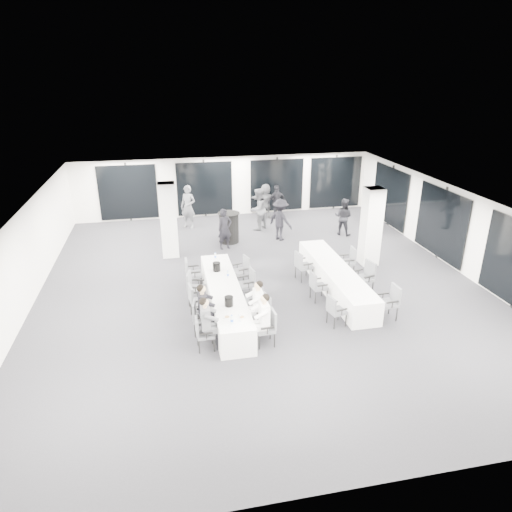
{
  "coord_description": "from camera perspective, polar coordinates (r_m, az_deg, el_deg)",
  "views": [
    {
      "loc": [
        -2.86,
        -13.17,
        6.54
      ],
      "look_at": [
        -0.2,
        -0.2,
        1.12
      ],
      "focal_mm": 32.0,
      "sensor_mm": 36.0,
      "label": 1
    }
  ],
  "objects": [
    {
      "name": "column_right",
      "position": [
        16.64,
        14.18,
        3.58
      ],
      "size": [
        0.6,
        0.6,
        2.8
      ],
      "primitive_type": "cube",
      "color": "silver",
      "rests_on": "floor"
    },
    {
      "name": "chair_main_left_far",
      "position": [
        14.69,
        -8.08,
        -1.97
      ],
      "size": [
        0.51,
        0.57,
        1.0
      ],
      "rotation": [
        0.0,
        0.0,
        -1.55
      ],
      "color": "#55575D",
      "rests_on": "floor"
    },
    {
      "name": "plate_b",
      "position": [
        11.59,
        -1.81,
        -7.64
      ],
      "size": [
        0.21,
        0.21,
        0.03
      ],
      "color": "white",
      "rests_on": "banquet_table_main"
    },
    {
      "name": "standing_guest_h",
      "position": [
        19.63,
        10.87,
        5.14
      ],
      "size": [
        1.0,
        0.95,
        1.79
      ],
      "primitive_type": "imported",
      "rotation": [
        0.0,
        0.0,
        2.45
      ],
      "color": "black",
      "rests_on": "floor"
    },
    {
      "name": "chair_main_right_fourth",
      "position": [
        13.99,
        -0.96,
        -3.21
      ],
      "size": [
        0.54,
        0.57,
        0.91
      ],
      "rotation": [
        0.0,
        0.0,
        1.75
      ],
      "color": "#55575D",
      "rests_on": "floor"
    },
    {
      "name": "ice_bucket_near",
      "position": [
        12.09,
        -3.41,
        -5.67
      ],
      "size": [
        0.23,
        0.23,
        0.27
      ],
      "primitive_type": "cylinder",
      "color": "black",
      "rests_on": "banquet_table_main"
    },
    {
      "name": "chair_main_left_mid",
      "position": [
        12.91,
        -7.47,
        -5.42
      ],
      "size": [
        0.58,
        0.62,
        1.02
      ],
      "rotation": [
        0.0,
        0.0,
        -1.44
      ],
      "color": "#55575D",
      "rests_on": "floor"
    },
    {
      "name": "column_left",
      "position": [
        17.15,
        -10.88,
        4.42
      ],
      "size": [
        0.6,
        0.6,
        2.8
      ],
      "primitive_type": "cube",
      "color": "silver",
      "rests_on": "floor"
    },
    {
      "name": "standing_guest_e",
      "position": [
        20.74,
        13.94,
        6.02
      ],
      "size": [
        0.98,
        1.1,
        1.94
      ],
      "primitive_type": "imported",
      "rotation": [
        0.0,
        0.0,
        2.12
      ],
      "color": "white",
      "rests_on": "floor"
    },
    {
      "name": "chair_main_right_second",
      "position": [
        12.32,
        0.72,
        -6.73
      ],
      "size": [
        0.6,
        0.63,
        1.0
      ],
      "rotation": [
        0.0,
        0.0,
        1.79
      ],
      "color": "#55575D",
      "rests_on": "floor"
    },
    {
      "name": "banquet_table_main",
      "position": [
        13.34,
        -3.92,
        -5.32
      ],
      "size": [
        0.9,
        5.0,
        0.75
      ],
      "primitive_type": "cube",
      "color": "white",
      "rests_on": "floor"
    },
    {
      "name": "banquet_table_side",
      "position": [
        14.77,
        9.86,
        -2.75
      ],
      "size": [
        0.9,
        5.0,
        0.75
      ],
      "primitive_type": "cube",
      "color": "white",
      "rests_on": "floor"
    },
    {
      "name": "chair_main_right_mid",
      "position": [
        13.03,
        -0.06,
        -5.18
      ],
      "size": [
        0.51,
        0.56,
        0.94
      ],
      "rotation": [
        0.0,
        0.0,
        1.66
      ],
      "color": "#55575D",
      "rests_on": "floor"
    },
    {
      "name": "chair_side_right_far",
      "position": [
        15.8,
        11.53,
        -0.46
      ],
      "size": [
        0.51,
        0.57,
        0.98
      ],
      "rotation": [
        0.0,
        0.0,
        1.54
      ],
      "color": "#55575D",
      "rests_on": "floor"
    },
    {
      "name": "water_bottle_c",
      "position": [
        15.07,
        -5.11,
        -0.0
      ],
      "size": [
        0.06,
        0.06,
        0.2
      ],
      "primitive_type": "cylinder",
      "color": "silver",
      "rests_on": "banquet_table_main"
    },
    {
      "name": "standing_guest_c",
      "position": [
        18.68,
        3.09,
        4.89
      ],
      "size": [
        1.26,
        1.4,
        1.95
      ],
      "primitive_type": "imported",
      "rotation": [
        0.0,
        0.0,
        2.2
      ],
      "color": "black",
      "rests_on": "floor"
    },
    {
      "name": "seated_guest_d",
      "position": [
        12.15,
        -0.03,
        -5.84
      ],
      "size": [
        0.5,
        0.38,
        1.44
      ],
      "rotation": [
        0.0,
        0.0,
        1.57
      ],
      "color": "white",
      "rests_on": "floor"
    },
    {
      "name": "water_bottle_a",
      "position": [
        11.29,
        -3.03,
        -7.95
      ],
      "size": [
        0.07,
        0.07,
        0.23
      ],
      "primitive_type": "cylinder",
      "color": "silver",
      "rests_on": "banquet_table_main"
    },
    {
      "name": "seated_guest_c",
      "position": [
        11.5,
        0.73,
        -7.59
      ],
      "size": [
        0.5,
        0.38,
        1.44
      ],
      "rotation": [
        0.0,
        0.0,
        1.57
      ],
      "color": "white",
      "rests_on": "floor"
    },
    {
      "name": "standing_guest_d",
      "position": [
        21.51,
        2.62,
        7.05
      ],
      "size": [
        1.17,
        0.83,
        1.81
      ],
      "primitive_type": "imported",
      "rotation": [
        0.0,
        0.0,
        3.37
      ],
      "color": "black",
      "rests_on": "floor"
    },
    {
      "name": "chair_side_left_mid",
      "position": [
        13.92,
        7.6,
        -3.57
      ],
      "size": [
        0.5,
        0.55,
        0.91
      ],
      "rotation": [
        0.0,
        0.0,
        -1.47
      ],
      "color": "#55575D",
      "rests_on": "floor"
    },
    {
      "name": "chair_main_left_fourth",
      "position": [
        13.71,
        -7.75,
        -3.76
      ],
      "size": [
        0.61,
        0.64,
        1.0
      ],
      "rotation": [
        0.0,
        0.0,
        -1.81
      ],
      "color": "#55575D",
      "rests_on": "floor"
    },
    {
      "name": "room",
      "position": [
        15.63,
        2.94,
        2.99
      ],
      "size": [
        14.04,
        16.04,
        2.84
      ],
      "color": "#26262C",
      "rests_on": "ground"
    },
    {
      "name": "standing_guest_f",
      "position": [
        21.63,
        1.21,
        7.2
      ],
      "size": [
        1.79,
        1.39,
        1.84
      ],
      "primitive_type": "imported",
      "rotation": [
        0.0,
        0.0,
        2.63
      ],
      "color": "#525559",
      "rests_on": "floor"
    },
    {
      "name": "seated_guest_b",
      "position": [
        12.07,
        -6.38,
        -6.22
      ],
      "size": [
        0.5,
        0.38,
        1.44
      ],
      "rotation": [
        0.0,
        0.0,
        -1.57
      ],
      "color": "black",
      "rests_on": "floor"
    },
    {
      "name": "plate_c",
      "position": [
        12.57,
        -3.73,
        -5.15
      ],
      "size": [
        0.18,
        0.18,
        0.03
      ],
      "color": "white",
      "rests_on": "banquet_table_main"
    },
    {
      "name": "seated_guest_a",
      "position": [
        11.42,
        -6.0,
        -7.97
      ],
      "size": [
        0.5,
        0.38,
        1.44
      ],
      "rotation": [
        0.0,
        0.0,
        -1.57
      ],
      "color": "#525559",
      "rests_on": "floor"
    },
    {
      "name": "chair_main_left_second",
      "position": [
        12.21,
        -7.09,
        -7.44
      ],
      "size": [
        0.54,
        0.57,
        0.92
      ],
      "rotation": [
        0.0,
        0.0,
        -1.74
      ],
      "color": "#55575D",
      "rests_on": "floor"
    },
    {
      "name": "chair_side_left_near",
      "position": [
        12.67,
        9.81,
        -6.54
      ],
      "size": [
        0.53,
        0.56,
        0.88
      ],
      "rotation": [
        0.0,
        0.0,
        -1.36
      ],
      "color": "#55575D",
      "rests_on": "floor"
    },
    {
      "name": "plate_a",
      "position": [
        11.62,
        -3.64,
        -7.61
      ],
      "size": [
        0.21,
        0.21,
        0.03
      ],
      "color": "white",
      "rests_on": "banquet_table_main"
    },
    {
      "name": "wine_glass",
      "position": [
        11.36,
        -2.07,
        -7.44
      ],
      "size": [
        0.08,
        0.08,
        0.21
      ],
      "color": "silver",
      "rests_on": "banquet_table_main"
    },
    {
      "name": "chair_side_right_mid",
      "position": [
        14.64,
        13.58,
        -2.36
      ],
      "size": [
        0.64,
        0.66,
        1.04
      ],
      "rotation": [
        0.0,
        0.0,
        1.82
      ],
      "color": "#55575D",
      "rests_on": "floor"
    },
    {
      "name": "chair_side_right_near",
      "position": [
        13.35,
        16.45,
        -5.3
      ],
      "size": [
        0.52,
        0.58,
        1.0
      ],
      "rotation": [
        0.0,
        0.0,
        1.61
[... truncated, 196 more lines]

